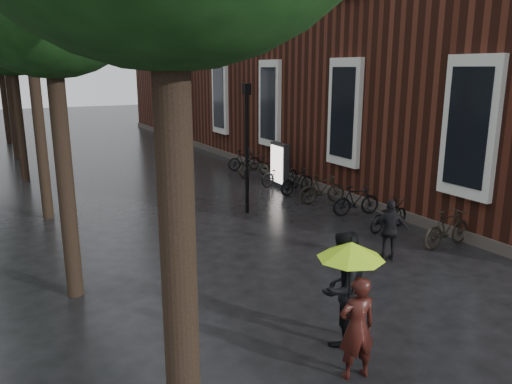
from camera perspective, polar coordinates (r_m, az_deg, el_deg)
brick_building at (r=27.48m, az=6.77°, el=17.08°), size 10.20×33.20×12.00m
street_trees at (r=18.99m, az=-25.86°, el=18.33°), size 4.33×34.03×8.91m
person_burgundy at (r=7.64m, az=11.46°, el=-14.98°), size 0.64×0.49×1.59m
person_black at (r=8.41m, az=9.87°, el=-10.79°), size 1.10×0.96×1.93m
lime_umbrella at (r=7.61m, az=10.80°, el=-6.56°), size 1.03×1.03×1.52m
pedestrian_walking at (r=12.21m, az=15.06°, el=-4.26°), size 0.93×0.77×1.48m
parked_bicycles at (r=17.56m, az=6.52°, el=0.71°), size 2.00×11.91×0.98m
ad_lightbox at (r=19.13m, az=2.69°, el=3.10°), size 0.26×1.13×1.70m
lamp_post at (r=15.35m, az=-1.06°, el=6.40°), size 0.21×0.21×4.02m
cycle_sign at (r=21.49m, az=-21.29°, el=6.20°), size 0.15×0.52×2.88m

